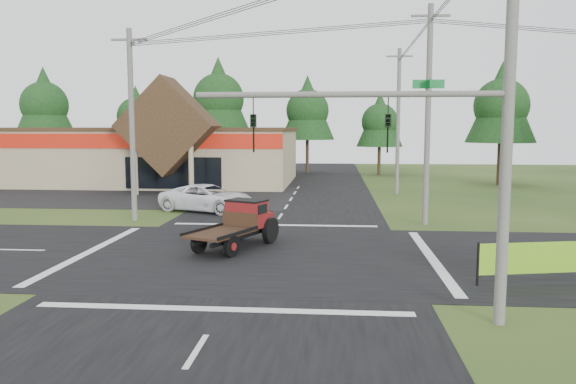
# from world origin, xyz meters

# --- Properties ---
(ground) EXTENTS (120.00, 120.00, 0.00)m
(ground) POSITION_xyz_m (0.00, 0.00, 0.00)
(ground) COLOR #233E16
(ground) RESTS_ON ground
(road_ns) EXTENTS (12.00, 120.00, 0.02)m
(road_ns) POSITION_xyz_m (0.00, 0.00, 0.01)
(road_ns) COLOR black
(road_ns) RESTS_ON ground
(road_ew) EXTENTS (120.00, 12.00, 0.02)m
(road_ew) POSITION_xyz_m (0.00, 0.00, 0.01)
(road_ew) COLOR black
(road_ew) RESTS_ON ground
(parking_apron) EXTENTS (28.00, 14.00, 0.02)m
(parking_apron) POSITION_xyz_m (-14.00, 19.00, 0.01)
(parking_apron) COLOR black
(parking_apron) RESTS_ON ground
(cvs_building) EXTENTS (30.40, 18.20, 9.19)m
(cvs_building) POSITION_xyz_m (-15.70, 29.57, 2.78)
(cvs_building) COLOR tan
(cvs_building) RESTS_ON ground
(traffic_signal_mast) EXTENTS (8.12, 0.24, 7.00)m
(traffic_signal_mast) POSITION_xyz_m (5.82, -7.50, 4.43)
(traffic_signal_mast) COLOR #595651
(traffic_signal_mast) RESTS_ON ground
(utility_pole_nr) EXTENTS (2.00, 0.30, 11.00)m
(utility_pole_nr) POSITION_xyz_m (7.50, -7.50, 5.64)
(utility_pole_nr) COLOR #595651
(utility_pole_nr) RESTS_ON ground
(utility_pole_nw) EXTENTS (2.00, 0.30, 10.50)m
(utility_pole_nw) POSITION_xyz_m (-8.00, 8.00, 5.39)
(utility_pole_nw) COLOR #595651
(utility_pole_nw) RESTS_ON ground
(utility_pole_ne) EXTENTS (2.00, 0.30, 11.50)m
(utility_pole_ne) POSITION_xyz_m (8.00, 8.00, 5.89)
(utility_pole_ne) COLOR #595651
(utility_pole_ne) RESTS_ON ground
(utility_pole_n) EXTENTS (2.00, 0.30, 11.20)m
(utility_pole_n) POSITION_xyz_m (8.00, 22.00, 5.74)
(utility_pole_n) COLOR #595651
(utility_pole_n) RESTS_ON ground
(tree_row_a) EXTENTS (6.72, 6.72, 12.12)m
(tree_row_a) POSITION_xyz_m (-30.00, 40.00, 8.05)
(tree_row_a) COLOR #332316
(tree_row_a) RESTS_ON ground
(tree_row_b) EXTENTS (5.60, 5.60, 10.10)m
(tree_row_b) POSITION_xyz_m (-20.00, 42.00, 6.70)
(tree_row_b) COLOR #332316
(tree_row_b) RESTS_ON ground
(tree_row_c) EXTENTS (7.28, 7.28, 13.13)m
(tree_row_c) POSITION_xyz_m (-10.00, 41.00, 8.72)
(tree_row_c) COLOR #332316
(tree_row_c) RESTS_ON ground
(tree_row_d) EXTENTS (6.16, 6.16, 11.11)m
(tree_row_d) POSITION_xyz_m (0.00, 42.00, 7.38)
(tree_row_d) COLOR #332316
(tree_row_d) RESTS_ON ground
(tree_row_e) EXTENTS (5.04, 5.04, 9.09)m
(tree_row_e) POSITION_xyz_m (8.00, 40.00, 6.03)
(tree_row_e) COLOR #332316
(tree_row_e) RESTS_ON ground
(tree_side_ne) EXTENTS (6.16, 6.16, 11.11)m
(tree_side_ne) POSITION_xyz_m (18.00, 30.00, 7.38)
(tree_side_ne) COLOR #332316
(tree_side_ne) RESTS_ON ground
(antique_flatbed_truck) EXTENTS (3.67, 5.24, 2.05)m
(antique_flatbed_truck) POSITION_xyz_m (-1.10, 1.12, 1.02)
(antique_flatbed_truck) COLOR #59110C
(antique_flatbed_truck) RESTS_ON ground
(roadside_banner) EXTENTS (4.21, 1.03, 1.46)m
(roadside_banner) POSITION_xyz_m (9.85, -3.48, 0.73)
(roadside_banner) COLOR #64A616
(roadside_banner) RESTS_ON ground
(white_pickup) EXTENTS (6.57, 4.60, 1.66)m
(white_pickup) POSITION_xyz_m (-4.70, 11.76, 0.83)
(white_pickup) COLOR white
(white_pickup) RESTS_ON ground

